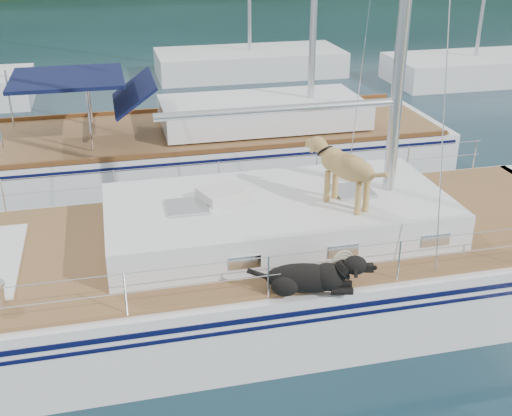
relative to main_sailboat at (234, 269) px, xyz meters
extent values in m
plane|color=black|center=(-0.10, 0.01, -0.68)|extent=(120.00, 120.00, 0.00)
cube|color=white|center=(-0.10, 0.01, -0.18)|extent=(12.00, 3.80, 1.40)
cube|color=olive|center=(-0.10, 0.01, 0.55)|extent=(11.52, 3.50, 0.06)
cube|color=white|center=(0.70, 0.01, 0.86)|extent=(5.20, 2.50, 0.55)
cylinder|color=silver|center=(0.70, 0.01, 2.53)|extent=(3.60, 0.12, 0.12)
cylinder|color=silver|center=(-0.10, -1.74, 1.14)|extent=(10.56, 0.01, 0.01)
cylinder|color=silver|center=(-0.10, 1.76, 1.14)|extent=(10.56, 0.01, 0.01)
cube|color=#1B2DAD|center=(-1.18, 1.63, 0.61)|extent=(0.80, 0.66, 0.05)
cube|color=silver|center=(-0.14, 0.21, 1.21)|extent=(0.77, 0.71, 0.16)
torus|color=#C1B799|center=(1.10, -1.72, 0.94)|extent=(0.42, 0.19, 0.41)
cube|color=white|center=(0.71, 5.90, -0.23)|extent=(11.00, 3.50, 1.30)
cube|color=olive|center=(0.71, 5.90, 0.42)|extent=(10.56, 3.29, 0.06)
cube|color=white|center=(1.91, 5.90, 0.77)|extent=(4.80, 2.30, 0.55)
cube|color=#0D1339|center=(-2.49, 5.90, 1.82)|extent=(2.40, 2.30, 0.08)
cube|color=white|center=(3.90, 16.01, -0.28)|extent=(7.20, 3.00, 1.10)
cube|color=white|center=(11.90, 13.01, -0.28)|extent=(6.40, 3.00, 1.10)
camera|label=1|loc=(-1.69, -8.58, 5.06)|focal=45.00mm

